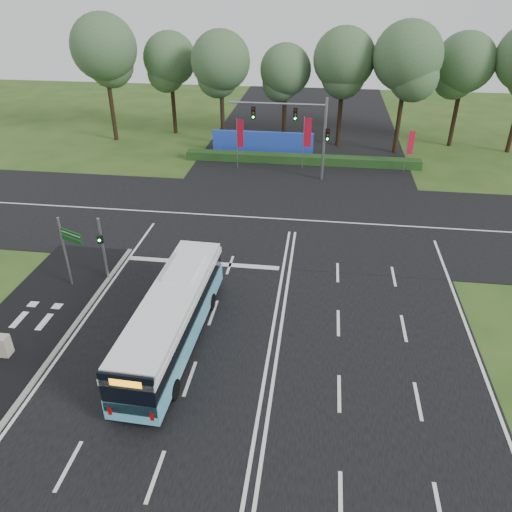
{
  "coord_description": "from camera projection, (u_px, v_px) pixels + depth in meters",
  "views": [
    {
      "loc": [
        1.86,
        -21.03,
        15.84
      ],
      "look_at": [
        -1.27,
        2.0,
        2.54
      ],
      "focal_mm": 35.0,
      "sensor_mm": 36.0,
      "label": 1
    }
  ],
  "objects": [
    {
      "name": "banner_flag_mid",
      "position": [
        306.0,
        136.0,
        44.19
      ],
      "size": [
        0.71,
        0.18,
        4.83
      ],
      "rotation": [
        0.0,
        0.0,
        -0.18
      ],
      "color": "gray",
      "rests_on": "ground"
    },
    {
      "name": "road_cross",
      "position": [
        292.0,
        220.0,
        36.48
      ],
      "size": [
        120.0,
        14.0,
        0.05
      ],
      "primitive_type": "cube",
      "color": "black",
      "rests_on": "ground"
    },
    {
      "name": "ground",
      "position": [
        275.0,
        318.0,
        26.17
      ],
      "size": [
        120.0,
        120.0,
        0.0
      ],
      "primitive_type": "plane",
      "color": "#2B4B19",
      "rests_on": "ground"
    },
    {
      "name": "pedestrian_signal",
      "position": [
        103.0,
        247.0,
        28.47
      ],
      "size": [
        0.36,
        0.44,
        3.93
      ],
      "rotation": [
        0.0,
        0.0,
        0.27
      ],
      "color": "gray",
      "rests_on": "ground"
    },
    {
      "name": "hedge",
      "position": [
        301.0,
        159.0,
        47.04
      ],
      "size": [
        22.0,
        1.2,
        0.8
      ],
      "primitive_type": "cube",
      "color": "#163513",
      "rests_on": "ground"
    },
    {
      "name": "utility_cabinet",
      "position": [
        3.0,
        346.0,
        23.39
      ],
      "size": [
        0.66,
        0.55,
        1.1
      ],
      "primitive_type": "cube",
      "rotation": [
        0.0,
        0.0,
        0.0
      ],
      "color": "#B2A68F",
      "rests_on": "ground"
    },
    {
      "name": "traffic_light_gantry",
      "position": [
        303.0,
        126.0,
        41.46
      ],
      "size": [
        8.41,
        0.28,
        7.0
      ],
      "color": "gray",
      "rests_on": "ground"
    },
    {
      "name": "eucalyptus_row",
      "position": [
        314.0,
        58.0,
        48.12
      ],
      "size": [
        47.02,
        9.84,
        12.57
      ],
      "color": "black",
      "rests_on": "ground"
    },
    {
      "name": "banner_flag_right",
      "position": [
        410.0,
        145.0,
        43.87
      ],
      "size": [
        0.57,
        0.11,
        3.85
      ],
      "rotation": [
        0.0,
        0.0,
        0.11
      ],
      "color": "gray",
      "rests_on": "ground"
    },
    {
      "name": "blue_hoarding",
      "position": [
        263.0,
        143.0,
        49.31
      ],
      "size": [
        10.0,
        0.3,
        2.2
      ],
      "primitive_type": "cube",
      "color": "blue",
      "rests_on": "ground"
    },
    {
      "name": "bike_path",
      "position": [
        21.0,
        333.0,
        25.03
      ],
      "size": [
        5.0,
        18.0,
        0.06
      ],
      "primitive_type": "cube",
      "color": "black",
      "rests_on": "ground"
    },
    {
      "name": "street_sign",
      "position": [
        68.0,
        246.0,
        27.47
      ],
      "size": [
        1.55,
        0.76,
        4.32
      ],
      "rotation": [
        0.0,
        0.0,
        -0.42
      ],
      "color": "gray",
      "rests_on": "ground"
    },
    {
      "name": "banner_flag_left",
      "position": [
        239.0,
        136.0,
        44.49
      ],
      "size": [
        0.66,
        0.26,
        4.63
      ],
      "rotation": [
        0.0,
        0.0,
        -0.32
      ],
      "color": "gray",
      "rests_on": "ground"
    },
    {
      "name": "city_bus",
      "position": [
        173.0,
        318.0,
        23.6
      ],
      "size": [
        2.62,
        10.94,
        3.12
      ],
      "rotation": [
        0.0,
        0.0,
        -0.03
      ],
      "color": "#5BB3D3",
      "rests_on": "ground"
    },
    {
      "name": "road_main",
      "position": [
        275.0,
        318.0,
        26.16
      ],
      "size": [
        20.0,
        120.0,
        0.04
      ],
      "primitive_type": "cube",
      "color": "black",
      "rests_on": "ground"
    },
    {
      "name": "kerb_strip",
      "position": [
        66.0,
        337.0,
        24.74
      ],
      "size": [
        0.25,
        18.0,
        0.12
      ],
      "primitive_type": "cube",
      "color": "gray",
      "rests_on": "ground"
    }
  ]
}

